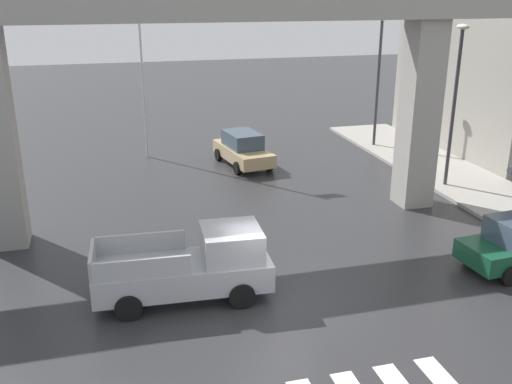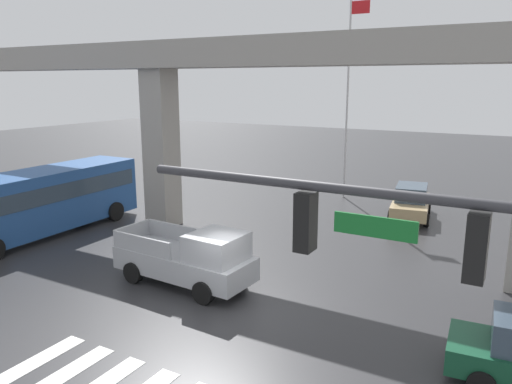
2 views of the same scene
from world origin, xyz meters
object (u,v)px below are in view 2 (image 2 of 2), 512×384
Objects in this scene: city_bus at (33,200)px; sedan_tan at (411,202)px; flagpole at (349,88)px; traffic_signal_mast at (462,300)px; pickup_truck at (191,259)px.

sedan_tan is at bearing 39.61° from city_bus.
city_bus is 18.14m from flagpole.
city_bus is 0.94× the size of flagpole.
city_bus is 2.40× the size of sedan_tan.
traffic_signal_mast reaches higher than sedan_tan.
sedan_tan is at bearing 70.05° from pickup_truck.
flagpole is (-9.34, 22.43, 2.21)m from traffic_signal_mast.
traffic_signal_mast is at bearing -76.33° from sedan_tan.
pickup_truck is at bearing -5.97° from city_bus.
flagpole reaches higher than traffic_signal_mast.
traffic_signal_mast is (18.99, -7.87, 2.67)m from city_bus.
traffic_signal_mast is at bearing -22.51° from city_bus.
sedan_tan is 0.70× the size of traffic_signal_mast.
flagpole is (9.65, 14.56, 4.88)m from city_bus.
sedan_tan is at bearing -31.52° from flagpole.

